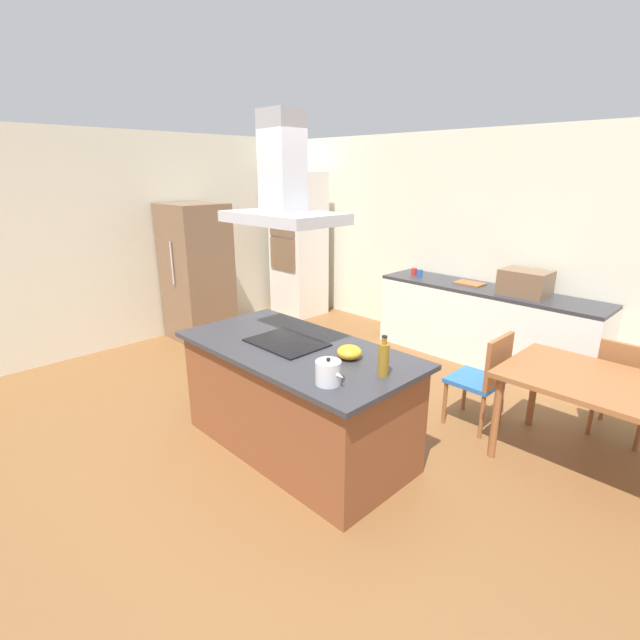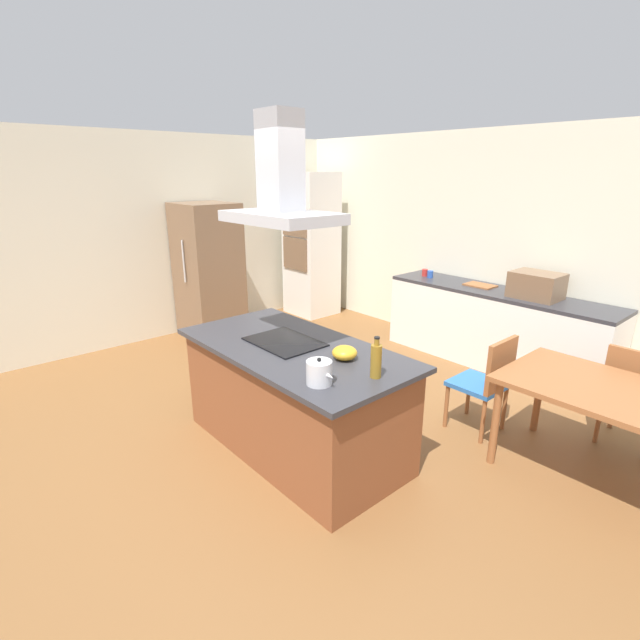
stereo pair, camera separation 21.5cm
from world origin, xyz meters
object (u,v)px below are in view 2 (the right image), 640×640
Objects in this scene: cutting_board at (480,285)px; dining_table at (608,400)px; chair_facing_back_wall at (634,392)px; cooktop at (285,342)px; chair_at_left_end at (488,379)px; refrigerator at (209,271)px; countertop_microwave at (536,285)px; coffee_mug_blue at (430,274)px; range_hood at (281,188)px; olive_oil_bottle at (376,360)px; wall_oven_stack at (311,245)px; tea_kettle at (319,373)px; coffee_mug_red at (425,273)px; mixing_bowl at (345,353)px.

cutting_board is 0.24× the size of dining_table.
cutting_board is 2.16m from chair_facing_back_wall.
cooktop is 1.78m from chair_at_left_end.
countertop_microwave is at bearing 29.35° from refrigerator.
cutting_board is at bearing 6.17° from coffee_mug_blue.
chair_facing_back_wall is at bearing 46.67° from range_hood.
dining_table is at bearing -90.00° from chair_facing_back_wall.
refrigerator is at bearing 167.77° from olive_oil_bottle.
wall_oven_stack reaches higher than refrigerator.
tea_kettle is 0.16× the size of dining_table.
countertop_microwave reaches higher than tea_kettle.
wall_oven_stack is at bearing 161.90° from chair_at_left_end.
range_hood reaches higher than coffee_mug_blue.
wall_oven_stack reaches higher than coffee_mug_red.
olive_oil_bottle is 0.84× the size of cutting_board.
cooktop reaches higher than chair_at_left_end.
mixing_bowl is 1.43m from chair_at_left_end.
coffee_mug_blue reaches higher than dining_table.
wall_oven_stack reaches higher than tea_kettle.
cutting_board is at bearing 5.80° from wall_oven_stack.
cooktop reaches higher than dining_table.
coffee_mug_red is at bearing 121.03° from olive_oil_bottle.
chair_facing_back_wall is 1.00× the size of chair_at_left_end.
mixing_bowl is 0.37× the size of countertop_microwave.
tea_kettle is 0.77× the size of olive_oil_bottle.
coffee_mug_red is 0.05× the size of refrigerator.
tea_kettle is 0.45m from mixing_bowl.
cutting_board is at bearing 141.70° from dining_table.
coffee_mug_blue is 0.10× the size of range_hood.
mixing_bowl is 2.42m from chair_facing_back_wall.
refrigerator is (-3.80, 0.82, -0.11)m from olive_oil_bottle.
dining_table is (1.19, 1.69, -0.31)m from tea_kettle.
coffee_mug_red is 0.06× the size of dining_table.
tea_kettle is at bearing -65.35° from mixing_bowl.
wall_oven_stack is at bearing -174.20° from cutting_board.
chair_at_left_end is at bearing 85.80° from olive_oil_bottle.
olive_oil_bottle is 1.55× the size of mixing_bowl.
cutting_board is 0.19× the size of refrigerator.
wall_oven_stack is at bearing 143.02° from mixing_bowl.
coffee_mug_blue is 2.96m from refrigerator.
refrigerator is 2.02× the size of range_hood.
olive_oil_bottle reaches higher than coffee_mug_blue.
tea_kettle is 3.53m from coffee_mug_red.
cooktop is at bearing -90.14° from cutting_board.
olive_oil_bottle reaches higher than tea_kettle.
wall_oven_stack is (-2.79, 2.65, 0.20)m from cooktop.
mixing_bowl is at bearing -65.71° from coffee_mug_blue.
mixing_bowl is at bearing 170.26° from olive_oil_bottle.
coffee_mug_blue reaches higher than cutting_board.
tea_kettle reaches higher than coffee_mug_blue.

